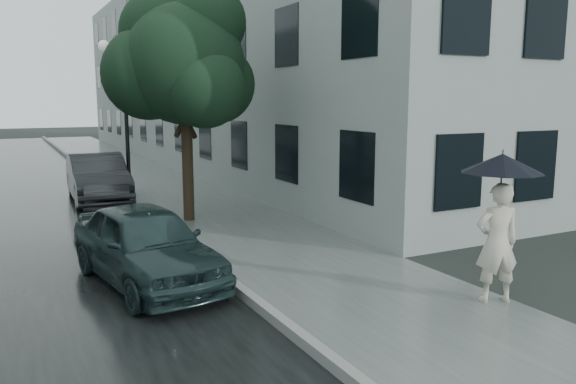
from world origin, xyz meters
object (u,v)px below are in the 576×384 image
lamp_post (120,109)px  car_far (97,177)px  car_near (146,244)px  street_tree (183,63)px  pedestrian (497,243)px

lamp_post → car_far: size_ratio=1.11×
car_far → car_near: bearing=-91.5°
lamp_post → car_near: lamp_post is taller
car_near → car_far: (0.52, 8.31, 0.05)m
street_tree → pedestrian: bearing=-73.7°
street_tree → lamp_post: (-0.77, 4.05, -1.16)m
pedestrian → car_near: (-4.42, 3.27, -0.25)m
pedestrian → lamp_post: lamp_post is taller
pedestrian → street_tree: bearing=-53.7°
lamp_post → street_tree: bearing=-63.7°
car_far → lamp_post: bearing=22.5°
lamp_post → car_near: (-1.34, -8.62, -2.07)m
street_tree → car_near: street_tree is taller
car_far → street_tree: bearing=-64.8°
street_tree → car_far: bearing=113.2°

